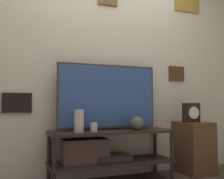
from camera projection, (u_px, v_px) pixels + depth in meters
name	position (u px, v px, depth m)	size (l,w,h in m)	color
wall_back	(104.00, 61.00, 3.12)	(6.40, 0.08, 2.70)	beige
media_console	(102.00, 150.00, 2.78)	(1.34, 0.42, 0.55)	black
television	(108.00, 96.00, 2.93)	(1.14, 0.05, 0.73)	#333338
vase_round_glass	(137.00, 123.00, 2.86)	(0.15, 0.15, 0.15)	#4C5647
vase_tall_ceramic	(79.00, 121.00, 2.64)	(0.10, 0.10, 0.23)	beige
candle_jar	(94.00, 127.00, 2.68)	(0.07, 0.07, 0.09)	beige
side_table	(194.00, 147.00, 3.20)	(0.34, 0.43, 0.62)	#513823
mantel_clock	(191.00, 113.00, 3.18)	(0.20, 0.11, 0.23)	black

